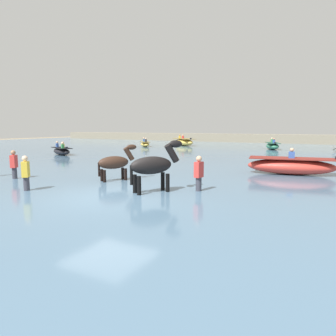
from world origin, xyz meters
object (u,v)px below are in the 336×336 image
(boat_near_starboard, at_px, (184,142))
(person_onlooker_right, at_px, (26,177))
(boat_far_offshore, at_px, (61,151))
(boat_mid_channel, at_px, (291,166))
(horse_lead_black, at_px, (153,167))
(horse_trailing_dark_bay, at_px, (115,164))
(boat_near_port, at_px, (272,146))
(person_wading_mid, at_px, (199,178))
(person_wading_close, at_px, (14,168))
(boat_mid_outer, at_px, (145,144))

(boat_near_starboard, xyz_separation_m, person_onlooker_right, (6.58, -26.10, 0.04))
(boat_far_offshore, relative_size, person_onlooker_right, 1.86)
(boat_near_starboard, distance_m, boat_far_offshore, 16.12)
(boat_mid_channel, xyz_separation_m, boat_far_offshore, (-17.49, 1.92, -0.08))
(horse_lead_black, xyz_separation_m, horse_trailing_dark_bay, (-2.57, 1.15, -0.16))
(horse_trailing_dark_bay, relative_size, boat_far_offshore, 0.62)
(boat_near_starboard, relative_size, boat_far_offshore, 1.36)
(horse_lead_black, relative_size, horse_trailing_dark_bay, 1.15)
(boat_far_offshore, bearing_deg, person_onlooker_right, -46.31)
(boat_mid_channel, relative_size, person_onlooker_right, 2.51)
(horse_trailing_dark_bay, height_order, boat_near_port, horse_trailing_dark_bay)
(boat_mid_channel, xyz_separation_m, person_wading_mid, (-2.33, -5.56, 0.08))
(person_wading_mid, height_order, person_wading_close, same)
(person_wading_mid, bearing_deg, person_onlooker_right, -151.80)
(person_wading_mid, relative_size, person_wading_close, 1.00)
(person_wading_close, distance_m, person_onlooker_right, 2.96)
(horse_trailing_dark_bay, distance_m, boat_near_port, 21.83)
(boat_mid_channel, relative_size, boat_far_offshore, 1.35)
(boat_mid_channel, bearing_deg, boat_far_offshore, 173.72)
(boat_near_port, relative_size, boat_mid_channel, 0.80)
(horse_lead_black, height_order, boat_mid_channel, horse_lead_black)
(boat_far_offshore, distance_m, person_wading_close, 11.53)
(horse_trailing_dark_bay, relative_size, person_wading_mid, 1.15)
(horse_trailing_dark_bay, relative_size, boat_mid_outer, 0.75)
(horse_lead_black, relative_size, boat_mid_outer, 0.86)
(boat_far_offshore, bearing_deg, horse_lead_black, -31.14)
(person_wading_mid, bearing_deg, horse_trailing_dark_bay, 176.37)
(boat_mid_channel, distance_m, boat_near_starboard, 22.70)
(boat_mid_outer, bearing_deg, person_wading_close, -71.62)
(horse_lead_black, height_order, person_wading_close, horse_lead_black)
(boat_near_port, relative_size, person_wading_close, 2.02)
(boat_mid_channel, bearing_deg, boat_mid_outer, 141.43)
(boat_near_starboard, bearing_deg, boat_far_offshore, -101.75)
(horse_trailing_dark_bay, bearing_deg, person_wading_mid, -3.63)
(horse_trailing_dark_bay, distance_m, boat_mid_channel, 8.15)
(horse_trailing_dark_bay, bearing_deg, person_onlooker_right, -115.29)
(boat_mid_outer, height_order, boat_near_starboard, boat_near_starboard)
(boat_mid_outer, relative_size, person_wading_close, 1.54)
(boat_mid_channel, height_order, person_wading_mid, boat_mid_channel)
(person_onlooker_right, bearing_deg, boat_near_port, 80.90)
(boat_near_starboard, bearing_deg, horse_lead_black, -66.31)
(horse_lead_black, xyz_separation_m, person_wading_close, (-6.66, -0.59, -0.41))
(horse_lead_black, xyz_separation_m, person_wading_mid, (1.27, 0.91, -0.41))
(person_wading_close, xyz_separation_m, person_onlooker_right, (2.64, -1.34, 0.00))
(horse_trailing_dark_bay, relative_size, boat_near_port, 0.57)
(horse_trailing_dark_bay, bearing_deg, boat_far_offshore, 147.41)
(horse_lead_black, distance_m, boat_far_offshore, 16.23)
(horse_trailing_dark_bay, bearing_deg, boat_near_port, 83.40)
(boat_mid_outer, bearing_deg, boat_far_offshore, -91.62)
(boat_mid_outer, distance_m, person_onlooker_right, 24.05)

